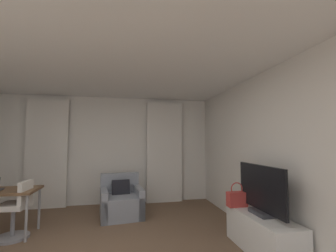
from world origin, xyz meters
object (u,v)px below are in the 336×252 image
(desk_chair, at_px, (16,213))
(handbag_primary, at_px, (237,199))
(tv_flatscreen, at_px, (261,191))
(armchair, at_px, (121,202))
(tv_console, at_px, (262,234))

(desk_chair, xyz_separation_m, handbag_primary, (3.37, -0.72, 0.23))
(tv_flatscreen, distance_m, handbag_primary, 0.49)
(desk_chair, relative_size, handbag_primary, 2.39)
(desk_chair, bearing_deg, armchair, 24.90)
(handbag_primary, bearing_deg, armchair, 140.22)
(desk_chair, distance_m, tv_flatscreen, 3.71)
(armchair, relative_size, tv_console, 0.75)
(armchair, height_order, tv_console, armchair)
(armchair, distance_m, desk_chair, 1.77)
(tv_console, bearing_deg, tv_flatscreen, 90.00)
(handbag_primary, bearing_deg, tv_console, -72.28)
(desk_chair, distance_m, handbag_primary, 3.45)
(armchair, distance_m, handbag_primary, 2.32)
(armchair, distance_m, tv_console, 2.68)
(desk_chair, relative_size, tv_console, 0.73)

